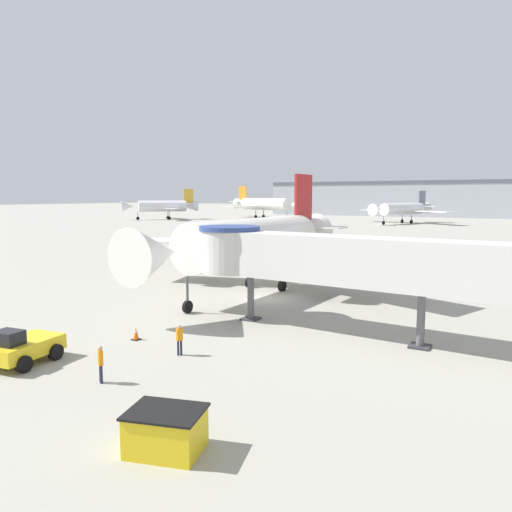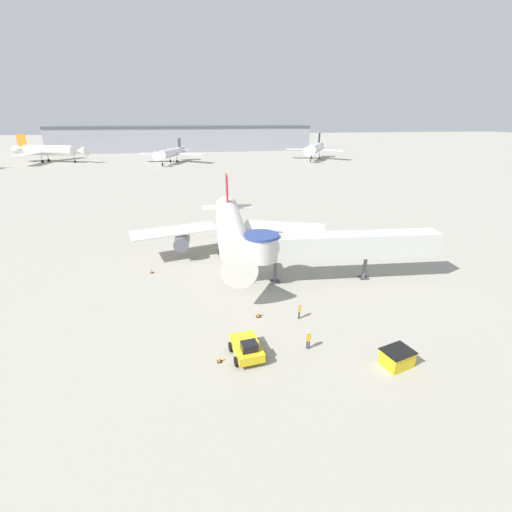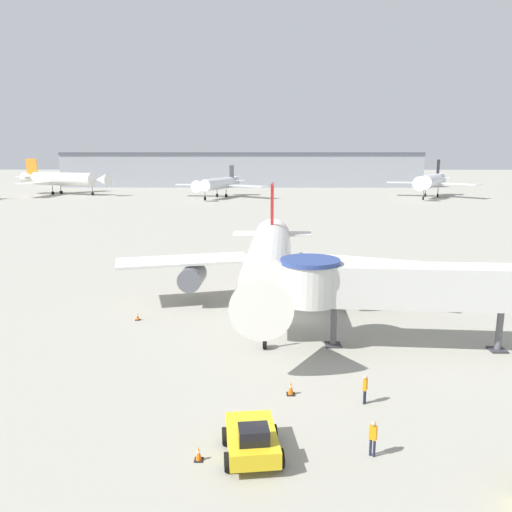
# 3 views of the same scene
# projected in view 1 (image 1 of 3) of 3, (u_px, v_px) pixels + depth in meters

# --- Properties ---
(ground_plane) EXTENTS (800.00, 800.00, 0.00)m
(ground_plane) POSITION_uv_depth(u_px,v_px,m) (267.00, 299.00, 39.97)
(ground_plane) COLOR #9E9B8E
(main_airplane) EXTENTS (28.08, 26.52, 10.31)m
(main_airplane) POSITION_uv_depth(u_px,v_px,m) (256.00, 242.00, 42.27)
(main_airplane) COLOR white
(main_airplane) RESTS_ON ground_plane
(jet_bridge) EXTENTS (23.54, 4.85, 6.19)m
(jet_bridge) POSITION_uv_depth(u_px,v_px,m) (342.00, 260.00, 29.20)
(jet_bridge) COLOR silver
(jet_bridge) RESTS_ON ground_plane
(pushback_tug_yellow) EXTENTS (2.87, 3.85, 1.84)m
(pushback_tug_yellow) POSITION_uv_depth(u_px,v_px,m) (21.00, 347.00, 24.50)
(pushback_tug_yellow) COLOR yellow
(pushback_tug_yellow) RESTS_ON ground_plane
(service_container_yellow) EXTENTS (2.83, 2.45, 1.39)m
(service_container_yellow) POSITION_uv_depth(u_px,v_px,m) (166.00, 431.00, 16.05)
(service_container_yellow) COLOR yellow
(service_container_yellow) RESTS_ON ground_plane
(traffic_cone_port_wing) EXTENTS (0.39, 0.39, 0.64)m
(traffic_cone_port_wing) POSITION_uv_depth(u_px,v_px,m) (137.00, 283.00, 45.23)
(traffic_cone_port_wing) COLOR black
(traffic_cone_port_wing) RESTS_ON ground_plane
(traffic_cone_near_nose) EXTENTS (0.47, 0.47, 0.77)m
(traffic_cone_near_nose) POSITION_uv_depth(u_px,v_px,m) (136.00, 333.00, 28.60)
(traffic_cone_near_nose) COLOR black
(traffic_cone_near_nose) RESTS_ON ground_plane
(ground_crew_marshaller) EXTENTS (0.31, 0.36, 1.62)m
(ground_crew_marshaller) POSITION_uv_depth(u_px,v_px,m) (179.00, 338.00, 25.77)
(ground_crew_marshaller) COLOR #1E2338
(ground_crew_marshaller) RESTS_ON ground_plane
(ground_crew_wing_walker) EXTENTS (0.37, 0.33, 1.69)m
(ground_crew_wing_walker) POSITION_uv_depth(u_px,v_px,m) (101.00, 362.00, 21.94)
(ground_crew_wing_walker) COLOR #1E2338
(ground_crew_wing_walker) RESTS_ON ground_plane
(background_jet_gray_tail) EXTENTS (29.77, 27.11, 9.73)m
(background_jet_gray_tail) POSITION_uv_depth(u_px,v_px,m) (404.00, 209.00, 146.78)
(background_jet_gray_tail) COLOR silver
(background_jet_gray_tail) RESTS_ON ground_plane
(background_jet_orange_tail) EXTENTS (33.91, 33.30, 11.72)m
(background_jet_orange_tail) POSITION_uv_depth(u_px,v_px,m) (264.00, 204.00, 183.00)
(background_jet_orange_tail) COLOR white
(background_jet_orange_tail) RESTS_ON ground_plane
(background_jet_gold_tail) EXTENTS (22.24, 22.30, 10.49)m
(background_jet_gold_tail) POSITION_uv_depth(u_px,v_px,m) (164.00, 206.00, 171.77)
(background_jet_gold_tail) COLOR silver
(background_jet_gold_tail) RESTS_ON ground_plane
(terminal_building) EXTENTS (145.58, 26.57, 13.97)m
(terminal_building) POSITION_uv_depth(u_px,v_px,m) (453.00, 199.00, 195.81)
(terminal_building) COLOR #999EA8
(terminal_building) RESTS_ON ground_plane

